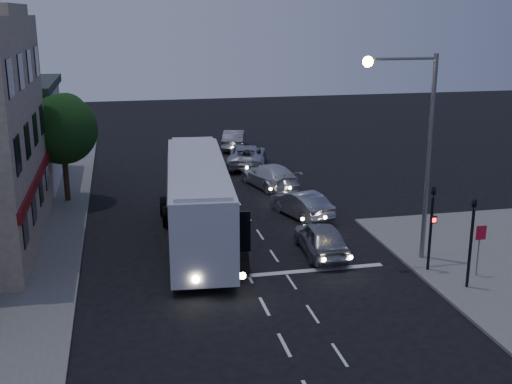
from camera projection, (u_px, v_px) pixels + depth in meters
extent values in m
plane|color=black|center=(259.00, 295.00, 25.23)|extent=(120.00, 120.00, 0.00)
cube|color=silver|center=(284.00, 345.00, 21.47)|extent=(0.12, 1.60, 0.01)
cube|color=silver|center=(264.00, 306.00, 24.29)|extent=(0.12, 1.60, 0.01)
cube|color=silver|center=(249.00, 276.00, 27.12)|extent=(0.12, 1.60, 0.01)
cube|color=silver|center=(236.00, 251.00, 29.94)|extent=(0.12, 1.60, 0.01)
cube|color=silver|center=(225.00, 230.00, 32.76)|extent=(0.12, 1.60, 0.01)
cube|color=silver|center=(216.00, 213.00, 35.59)|extent=(0.12, 1.60, 0.01)
cube|color=silver|center=(209.00, 198.00, 38.41)|extent=(0.12, 1.60, 0.01)
cube|color=silver|center=(202.00, 186.00, 41.24)|extent=(0.12, 1.60, 0.01)
cube|color=silver|center=(340.00, 355.00, 20.85)|extent=(0.10, 1.50, 0.01)
cube|color=silver|center=(313.00, 314.00, 23.67)|extent=(0.10, 1.50, 0.01)
cube|color=silver|center=(291.00, 282.00, 26.50)|extent=(0.10, 1.50, 0.01)
cube|color=silver|center=(274.00, 256.00, 29.32)|extent=(0.10, 1.50, 0.01)
cube|color=silver|center=(260.00, 235.00, 32.15)|extent=(0.10, 1.50, 0.01)
cube|color=silver|center=(248.00, 217.00, 34.97)|extent=(0.10, 1.50, 0.01)
cube|color=silver|center=(238.00, 201.00, 37.79)|extent=(0.10, 1.50, 0.01)
cube|color=silver|center=(229.00, 188.00, 40.62)|extent=(0.10, 1.50, 0.01)
cube|color=silver|center=(222.00, 177.00, 43.44)|extent=(0.10, 1.50, 0.01)
cube|color=silver|center=(294.00, 272.00, 27.52)|extent=(8.00, 0.35, 0.01)
cube|color=silver|center=(198.00, 200.00, 30.65)|extent=(3.76, 13.11, 3.45)
cube|color=silver|center=(197.00, 164.00, 30.17)|extent=(3.29, 12.64, 0.19)
cube|color=black|center=(218.00, 233.00, 24.47)|extent=(2.48, 0.33, 1.62)
cube|color=black|center=(224.00, 181.00, 31.24)|extent=(0.94, 10.74, 0.97)
cube|color=black|center=(168.00, 184.00, 30.69)|extent=(0.94, 10.74, 0.97)
cube|color=maroon|center=(222.00, 202.00, 32.07)|extent=(0.52, 5.91, 1.51)
cube|color=maroon|center=(168.00, 205.00, 31.52)|extent=(0.52, 5.91, 1.51)
cylinder|color=black|center=(180.00, 268.00, 26.54)|extent=(0.47, 1.10, 1.08)
cylinder|color=black|center=(244.00, 263.00, 27.09)|extent=(0.47, 1.10, 1.08)
cylinder|color=black|center=(166.00, 216.00, 33.34)|extent=(0.47, 1.10, 1.08)
cylinder|color=black|center=(217.00, 213.00, 33.88)|extent=(0.47, 1.10, 1.08)
cylinder|color=black|center=(164.00, 206.00, 35.06)|extent=(0.47, 1.10, 1.08)
cylinder|color=black|center=(212.00, 203.00, 35.60)|extent=(0.47, 1.10, 1.08)
cylinder|color=#FFF2CC|center=(196.00, 280.00, 24.71)|extent=(0.28, 0.08, 0.28)
cylinder|color=#FFF2CC|center=(242.00, 276.00, 25.08)|extent=(0.28, 0.08, 0.28)
imported|color=#9C9C9F|center=(321.00, 238.00, 29.37)|extent=(1.99, 4.54, 1.52)
imported|color=#9F9F9F|center=(301.00, 204.00, 34.78)|extent=(2.71, 4.60, 1.43)
imported|color=silver|center=(270.00, 176.00, 40.68)|extent=(3.31, 5.55, 1.51)
imported|color=#A5A6B3|center=(247.00, 156.00, 46.13)|extent=(3.94, 6.19, 1.59)
imported|color=gray|center=(234.00, 139.00, 52.17)|extent=(2.82, 5.03, 1.57)
cylinder|color=black|center=(430.00, 234.00, 27.06)|extent=(0.12, 0.12, 3.20)
imported|color=black|center=(434.00, 187.00, 26.51)|extent=(0.15, 0.18, 0.90)
cube|color=black|center=(434.00, 220.00, 26.70)|extent=(0.25, 0.12, 0.30)
cube|color=#FF0C0C|center=(434.00, 220.00, 26.64)|extent=(0.16, 0.02, 0.18)
cylinder|color=black|center=(470.00, 249.00, 25.32)|extent=(0.12, 0.12, 3.20)
imported|color=black|center=(475.00, 200.00, 24.77)|extent=(0.18, 0.15, 0.90)
cylinder|color=slate|center=(478.00, 253.00, 26.63)|extent=(0.06, 0.06, 2.00)
cube|color=red|center=(481.00, 233.00, 26.32)|extent=(0.45, 0.03, 0.60)
cylinder|color=slate|center=(429.00, 159.00, 27.68)|extent=(0.20, 0.20, 9.00)
cylinder|color=slate|center=(402.00, 59.00, 26.21)|extent=(3.00, 0.12, 0.12)
sphere|color=#FFBF59|center=(368.00, 62.00, 25.94)|extent=(0.44, 0.44, 0.44)
cube|color=#85715B|center=(8.00, 21.00, 28.04)|extent=(1.00, 12.00, 0.50)
cube|color=#85715B|center=(7.00, 9.00, 27.91)|extent=(1.00, 6.00, 0.50)
cube|color=maroon|center=(37.00, 181.00, 30.11)|extent=(0.15, 12.00, 0.50)
cube|color=black|center=(25.00, 227.00, 26.09)|extent=(0.06, 1.30, 1.50)
cube|color=black|center=(34.00, 206.00, 28.91)|extent=(0.06, 1.30, 1.50)
cube|color=black|center=(41.00, 189.00, 31.73)|extent=(0.06, 1.30, 1.50)
cube|color=black|center=(47.00, 174.00, 34.56)|extent=(0.06, 1.30, 1.50)
cube|color=black|center=(18.00, 155.00, 25.28)|extent=(0.06, 1.30, 1.50)
cube|color=black|center=(27.00, 141.00, 28.10)|extent=(0.06, 1.30, 1.50)
cube|color=black|center=(35.00, 129.00, 30.92)|extent=(0.06, 1.30, 1.50)
cube|color=black|center=(42.00, 119.00, 33.75)|extent=(0.06, 1.30, 1.50)
cube|color=black|center=(10.00, 78.00, 24.47)|extent=(0.06, 1.30, 1.50)
cube|color=black|center=(21.00, 71.00, 27.29)|extent=(0.06, 1.30, 1.50)
cube|color=black|center=(29.00, 66.00, 30.12)|extent=(0.06, 1.30, 1.50)
cube|color=black|center=(36.00, 61.00, 32.94)|extent=(0.06, 1.30, 1.50)
cylinder|color=black|center=(66.00, 177.00, 37.29)|extent=(0.32, 0.32, 2.80)
sphere|color=#144413|center=(62.00, 129.00, 36.53)|extent=(4.00, 4.00, 4.00)
sphere|color=#1B3E15|center=(66.00, 115.00, 36.95)|extent=(2.60, 2.60, 2.60)
sphere|color=#144413|center=(55.00, 124.00, 35.80)|extent=(2.40, 2.40, 2.40)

